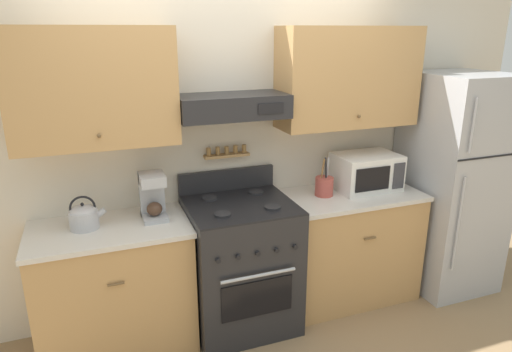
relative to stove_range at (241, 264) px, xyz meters
name	(u,v)px	position (x,y,z in m)	size (l,w,h in m)	color
ground_plane	(253,341)	(0.00, -0.26, -0.48)	(16.00, 16.00, 0.00)	#937551
wall_back	(228,126)	(0.02, 0.31, 0.96)	(5.20, 0.46, 2.55)	beige
counter_left	(115,287)	(-0.88, 0.05, -0.03)	(1.02, 0.62, 0.89)	tan
counter_right	(347,245)	(0.92, 0.05, -0.03)	(1.10, 0.62, 0.89)	tan
stove_range	(241,264)	(0.00, 0.00, 0.00)	(0.74, 0.71, 1.11)	#232326
refrigerator	(451,183)	(1.84, -0.03, 0.41)	(0.67, 0.76, 1.79)	#ADAFB5
tea_kettle	(84,216)	(-1.02, 0.08, 0.50)	(0.23, 0.18, 0.22)	#B7B7BC
coffee_maker	(153,195)	(-0.58, 0.11, 0.57)	(0.16, 0.22, 0.31)	#ADAFB5
microwave	(366,172)	(1.09, 0.10, 0.55)	(0.49, 0.36, 0.28)	white
utensil_crock	(324,186)	(0.71, 0.08, 0.49)	(0.14, 0.14, 0.30)	#B24C42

